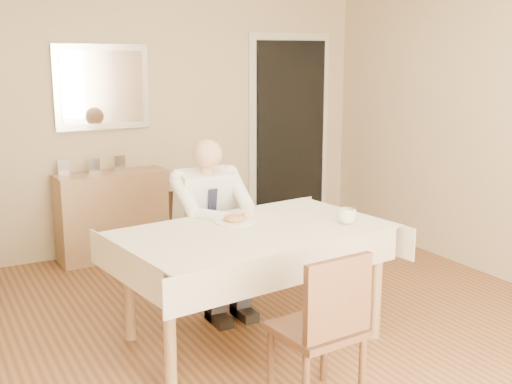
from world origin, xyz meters
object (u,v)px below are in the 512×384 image
chair_far (199,238)px  seated_man (214,217)px  dining_table (253,241)px  coffee_mug (347,216)px  chair_near (325,323)px  sideboard (113,215)px

chair_far → seated_man: size_ratio=0.67×
dining_table → coffee_mug: 0.64m
dining_table → chair_near: bearing=-102.6°
sideboard → chair_far: bearing=-78.7°
seated_man → coffee_mug: (0.60, -0.78, 0.11)m
chair_near → seated_man: bearing=81.8°
chair_far → sideboard: 1.30m
dining_table → sideboard: (-0.31, 2.13, -0.27)m
chair_near → coffee_mug: bearing=42.9°
chair_near → sideboard: bearing=89.1°
dining_table → seated_man: 0.59m
seated_man → sideboard: bearing=101.5°
chair_far → chair_near: 1.82m
chair_near → coffee_mug: (0.68, 0.76, 0.32)m
chair_far → coffee_mug: coffee_mug is taller
seated_man → sideboard: 1.60m
seated_man → chair_far: bearing=90.0°
chair_far → chair_near: bearing=-96.5°
dining_table → sideboard: size_ratio=1.85×
chair_far → coffee_mug: (0.60, -1.06, 0.34)m
coffee_mug → sideboard: coffee_mug is taller
chair_far → seated_man: 0.36m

